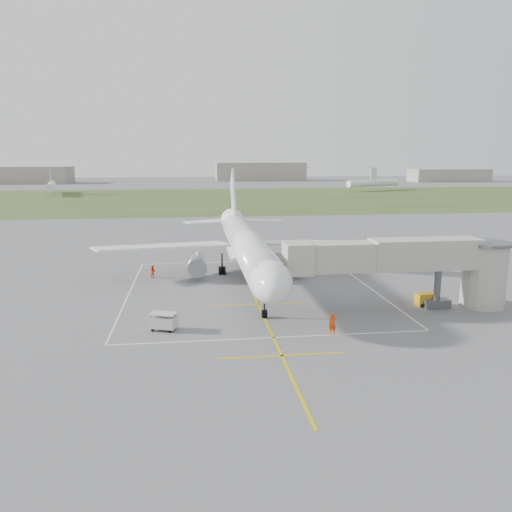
{
  "coord_description": "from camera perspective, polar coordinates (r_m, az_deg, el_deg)",
  "views": [
    {
      "loc": [
        -6.66,
        -60.02,
        15.14
      ],
      "look_at": [
        0.54,
        -4.0,
        4.0
      ],
      "focal_mm": 35.0,
      "sensor_mm": 36.0,
      "label": 1
    }
  ],
  "objects": [
    {
      "name": "distant_aircraft",
      "position": [
        223.64,
        -3.99,
        8.17
      ],
      "size": [
        162.98,
        31.91,
        8.85
      ],
      "color": "white",
      "rests_on": "ground"
    },
    {
      "name": "gpu_unit",
      "position": [
        54.86,
        18.77,
        -4.74
      ],
      "size": [
        1.89,
        1.38,
        1.38
      ],
      "rotation": [
        0.0,
        0.0,
        0.05
      ],
      "color": "#B48216",
      "rests_on": "ground"
    },
    {
      "name": "grass_strip",
      "position": [
        190.73,
        -5.33,
        6.56
      ],
      "size": [
        700.0,
        120.0,
        0.02
      ],
      "primitive_type": "cube",
      "color": "#364E22",
      "rests_on": "ground"
    },
    {
      "name": "distant_hangars",
      "position": [
        325.5,
        -9.11,
        9.26
      ],
      "size": [
        345.0,
        49.0,
        12.0
      ],
      "color": "gray",
      "rests_on": "ground"
    },
    {
      "name": "airliner",
      "position": [
        62.07,
        -1.05,
        1.18
      ],
      "size": [
        38.93,
        46.75,
        13.52
      ],
      "color": "white",
      "rests_on": "ground"
    },
    {
      "name": "apron_markings",
      "position": [
        56.66,
        -0.31,
        -4.33
      ],
      "size": [
        28.2,
        60.0,
        0.01
      ],
      "color": "gold",
      "rests_on": "ground"
    },
    {
      "name": "jet_bridge",
      "position": [
        52.66,
        18.0,
        -0.78
      ],
      "size": [
        23.4,
        5.0,
        7.2
      ],
      "color": "#A39E93",
      "rests_on": "ground"
    },
    {
      "name": "baggage_cart",
      "position": [
        45.55,
        -10.53,
        -7.37
      ],
      "size": [
        2.62,
        2.06,
        1.59
      ],
      "rotation": [
        0.0,
        0.0,
        -0.34
      ],
      "color": "#B3B3B3",
      "rests_on": "ground"
    },
    {
      "name": "ramp_worker_nose",
      "position": [
        44.18,
        8.75,
        -7.68
      ],
      "size": [
        0.73,
        0.5,
        1.94
      ],
      "primitive_type": "imported",
      "rotation": [
        0.0,
        0.0,
        -0.05
      ],
      "color": "#ED3C07",
      "rests_on": "ground"
    },
    {
      "name": "ramp_worker_wing",
      "position": [
        65.35,
        -11.74,
        -1.75
      ],
      "size": [
        0.99,
        0.92,
        1.62
      ],
      "primitive_type": "imported",
      "rotation": [
        0.0,
        0.0,
        2.64
      ],
      "color": "#FF3A08",
      "rests_on": "ground"
    },
    {
      "name": "ground",
      "position": [
        62.25,
        -0.96,
        -2.92
      ],
      "size": [
        700.0,
        700.0,
        0.0
      ],
      "primitive_type": "plane",
      "color": "#59595B",
      "rests_on": "ground"
    }
  ]
}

